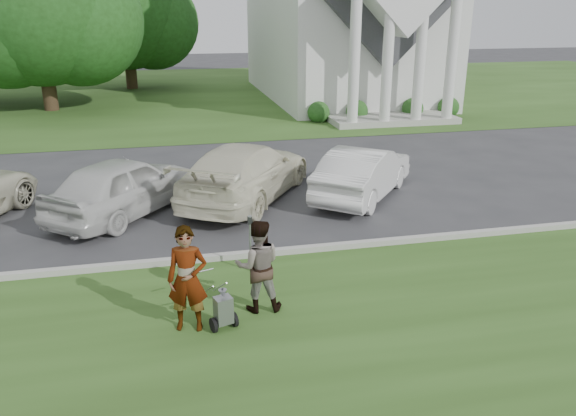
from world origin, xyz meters
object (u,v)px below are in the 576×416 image
object	(u,v)px
tree_left	(38,12)
parking_meter_near	(250,237)
car_c	(246,172)
person_right	(258,267)
striping_cart	(223,311)
tree_back	(126,17)
car_b	(124,186)
car_d	(363,172)
person_left	(188,280)

from	to	relation	value
tree_left	parking_meter_near	xyz separation A→B (m)	(7.62, -22.15, -4.30)
car_c	person_right	bearing A→B (deg)	115.83
striping_cart	tree_back	bearing A→B (deg)	77.74
tree_left	person_right	size ratio (longest dim) A/B	5.97
tree_left	car_b	bearing A→B (deg)	-74.89
tree_left	car_b	size ratio (longest dim) A/B	2.22
tree_back	person_right	size ratio (longest dim) A/B	5.40
tree_back	car_d	distance (m)	27.25
person_right	car_d	bearing A→B (deg)	-119.44
person_left	car_d	xyz separation A→B (m)	(5.47, 6.33, -0.20)
tree_left	parking_meter_near	world-z (taller)	tree_left
tree_left	car_b	world-z (taller)	tree_left
striping_cart	person_right	bearing A→B (deg)	19.48
car_b	car_d	distance (m)	6.86
striping_cart	person_right	distance (m)	1.04
tree_left	tree_back	world-z (taller)	tree_left
parking_meter_near	striping_cart	bearing A→B (deg)	-110.89
parking_meter_near	car_c	world-z (taller)	car_c
tree_back	car_c	xyz separation A→B (m)	(4.25, -25.28, -3.90)
tree_left	tree_back	xyz separation A→B (m)	(4.00, 8.00, -0.38)
parking_meter_near	car_b	xyz separation A→B (m)	(-2.79, 4.27, 0.01)
tree_left	striping_cart	size ratio (longest dim) A/B	10.91
car_b	striping_cart	bearing A→B (deg)	145.42
parking_meter_near	person_right	bearing A→B (deg)	-93.58
person_left	person_right	world-z (taller)	person_left
parking_meter_near	person_left	bearing A→B (deg)	-124.72
tree_left	person_left	distance (m)	25.30
tree_left	person_left	world-z (taller)	tree_left
person_left	person_right	size ratio (longest dim) A/B	1.08
tree_back	car_d	bearing A→B (deg)	-73.43
person_left	car_d	bearing A→B (deg)	61.73
striping_cart	person_left	world-z (taller)	person_left
tree_left	tree_back	bearing A→B (deg)	63.43
person_right	car_c	distance (m)	6.53
person_left	car_d	size ratio (longest dim) A/B	0.42
person_left	parking_meter_near	size ratio (longest dim) A/B	1.50
car_d	person_right	bearing A→B (deg)	94.04
parking_meter_near	car_b	size ratio (longest dim) A/B	0.27
tree_back	car_b	xyz separation A→B (m)	(0.83, -25.88, -3.91)
tree_back	striping_cart	size ratio (longest dim) A/B	9.87
striping_cart	car_c	xyz separation A→B (m)	(1.45, 7.03, 0.47)
car_c	person_left	bearing A→B (deg)	105.84
striping_cart	car_d	size ratio (longest dim) A/B	0.21
tree_back	car_b	distance (m)	26.19
person_left	car_c	bearing A→B (deg)	86.12
tree_left	parking_meter_near	distance (m)	23.82
tree_left	striping_cart	world-z (taller)	tree_left
car_b	car_d	bearing A→B (deg)	-141.27
person_left	parking_meter_near	distance (m)	2.47
person_left	tree_back	bearing A→B (deg)	106.49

